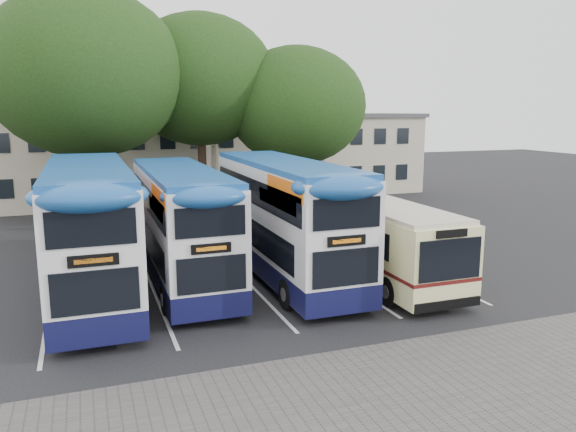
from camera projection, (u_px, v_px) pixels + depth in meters
The scene contains 12 objects.
ground at pixel (400, 312), 18.24m from camera, with size 120.00×120.00×0.00m, color black.
paving_strip at pixel (438, 395), 12.95m from camera, with size 40.00×6.00×0.01m, color #595654.
bay_lines at pixel (247, 281), 21.59m from camera, with size 14.12×11.00×0.01m.
depot_building at pixel (214, 154), 42.56m from camera, with size 32.40×8.40×6.20m.
lamp_post at pixel (324, 131), 37.75m from camera, with size 0.25×1.05×9.06m.
tree_left at pixel (85, 73), 29.17m from camera, with size 10.30×10.30×12.74m.
tree_mid at pixel (200, 80), 32.89m from camera, with size 9.00×9.00×12.04m.
tree_right at pixel (296, 106), 33.37m from camera, with size 8.25×8.25×10.22m.
bus_dd_left at pixel (90, 224), 19.57m from camera, with size 2.70×11.14×4.64m.
bus_dd_mid at pixel (181, 220), 21.20m from camera, with size 2.52×10.42×4.34m.
bus_dd_right at pixel (284, 213), 21.82m from camera, with size 2.66×10.96×4.57m.
bus_single at pixel (370, 232), 22.17m from camera, with size 2.59×10.17×3.03m.
Camera 1 is at (-9.37, -15.03, 6.49)m, focal length 35.00 mm.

